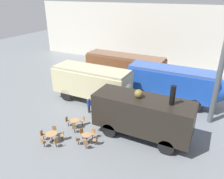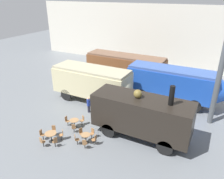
# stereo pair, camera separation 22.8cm
# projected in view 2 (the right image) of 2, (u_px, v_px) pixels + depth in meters

# --- Properties ---
(ground_plane) EXTENTS (80.00, 80.00, 0.00)m
(ground_plane) POSITION_uv_depth(u_px,v_px,m) (119.00, 111.00, 21.12)
(ground_plane) COLOR slate
(backdrop_wall) EXTENTS (44.00, 0.15, 9.00)m
(backdrop_wall) POSITION_uv_depth(u_px,v_px,m) (165.00, 37.00, 31.58)
(backdrop_wall) COLOR beige
(backdrop_wall) RESTS_ON ground_plane
(passenger_coach_wooden) EXTENTS (10.25, 2.72, 3.15)m
(passenger_coach_wooden) POSITION_uv_depth(u_px,v_px,m) (125.00, 65.00, 28.23)
(passenger_coach_wooden) COLOR brown
(passenger_coach_wooden) RESTS_ON ground_plane
(streamlined_locomotive) EXTENTS (10.69, 2.53, 3.64)m
(streamlined_locomotive) POSITION_uv_depth(u_px,v_px,m) (180.00, 84.00, 21.65)
(streamlined_locomotive) COLOR blue
(streamlined_locomotive) RESTS_ON ground_plane
(passenger_coach_vintage) EXTENTS (8.00, 2.84, 3.58)m
(passenger_coach_vintage) POSITION_uv_depth(u_px,v_px,m) (92.00, 81.00, 22.32)
(passenger_coach_vintage) COLOR beige
(passenger_coach_vintage) RESTS_ON ground_plane
(steam_locomotive) EXTENTS (7.51, 2.54, 4.80)m
(steam_locomotive) POSITION_uv_depth(u_px,v_px,m) (141.00, 114.00, 16.52)
(steam_locomotive) COLOR black
(steam_locomotive) RESTS_ON ground_plane
(cafe_table_near) EXTENTS (0.71, 0.71, 0.75)m
(cafe_table_near) POSITION_uv_depth(u_px,v_px,m) (86.00, 137.00, 16.45)
(cafe_table_near) COLOR black
(cafe_table_near) RESTS_ON ground_plane
(cafe_table_mid) EXTENTS (0.78, 0.78, 0.74)m
(cafe_table_mid) POSITION_uv_depth(u_px,v_px,m) (74.00, 122.00, 18.30)
(cafe_table_mid) COLOR black
(cafe_table_mid) RESTS_ON ground_plane
(cafe_table_far) EXTENTS (0.88, 0.88, 0.77)m
(cafe_table_far) POSITION_uv_depth(u_px,v_px,m) (51.00, 135.00, 16.56)
(cafe_table_far) COLOR black
(cafe_table_far) RESTS_ON ground_plane
(cafe_chair_0) EXTENTS (0.37, 0.36, 0.87)m
(cafe_chair_0) POSITION_uv_depth(u_px,v_px,m) (95.00, 139.00, 16.25)
(cafe_chair_0) COLOR black
(cafe_chair_0) RESTS_ON ground_plane
(cafe_chair_1) EXTENTS (0.36, 0.37, 0.87)m
(cafe_chair_1) POSITION_uv_depth(u_px,v_px,m) (92.00, 133.00, 16.99)
(cafe_chair_1) COLOR black
(cafe_chair_1) RESTS_ON ground_plane
(cafe_chair_2) EXTENTS (0.40, 0.39, 0.87)m
(cafe_chair_2) POSITION_uv_depth(u_px,v_px,m) (81.00, 133.00, 17.00)
(cafe_chair_2) COLOR black
(cafe_chair_2) RESTS_ON ground_plane
(cafe_chair_3) EXTENTS (0.40, 0.40, 0.87)m
(cafe_chair_3) POSITION_uv_depth(u_px,v_px,m) (76.00, 139.00, 16.27)
(cafe_chair_3) COLOR black
(cafe_chair_3) RESTS_ON ground_plane
(cafe_chair_4) EXTENTS (0.39, 0.40, 0.87)m
(cafe_chair_4) POSITION_uv_depth(u_px,v_px,m) (85.00, 143.00, 15.80)
(cafe_chair_4) COLOR black
(cafe_chair_4) RESTS_ON ground_plane
(cafe_chair_5) EXTENTS (0.39, 0.40, 0.87)m
(cafe_chair_5) POSITION_uv_depth(u_px,v_px,m) (82.00, 120.00, 18.71)
(cafe_chair_5) COLOR black
(cafe_chair_5) RESTS_ON ground_plane
(cafe_chair_6) EXTENTS (0.36, 0.36, 0.87)m
(cafe_chair_6) POSITION_uv_depth(u_px,v_px,m) (67.00, 120.00, 18.62)
(cafe_chair_6) COLOR black
(cafe_chair_6) RESTS_ON ground_plane
(cafe_chair_7) EXTENTS (0.39, 0.40, 0.87)m
(cafe_chair_7) POSITION_uv_depth(u_px,v_px,m) (74.00, 128.00, 17.63)
(cafe_chair_7) COLOR black
(cafe_chair_7) RESTS_ON ground_plane
(cafe_chair_8) EXTENTS (0.37, 0.36, 0.87)m
(cafe_chair_8) POSITION_uv_depth(u_px,v_px,m) (42.00, 134.00, 16.84)
(cafe_chair_8) COLOR black
(cafe_chair_8) RESTS_ON ground_plane
(cafe_chair_9) EXTENTS (0.36, 0.37, 0.87)m
(cafe_chair_9) POSITION_uv_depth(u_px,v_px,m) (42.00, 141.00, 16.01)
(cafe_chair_9) COLOR black
(cafe_chair_9) RESTS_ON ground_plane
(cafe_chair_10) EXTENTS (0.40, 0.39, 0.87)m
(cafe_chair_10) POSITION_uv_depth(u_px,v_px,m) (55.00, 141.00, 16.00)
(cafe_chair_10) COLOR black
(cafe_chair_10) RESTS_ON ground_plane
(cafe_chair_11) EXTENTS (0.40, 0.40, 0.87)m
(cafe_chair_11) POSITION_uv_depth(u_px,v_px,m) (62.00, 134.00, 16.83)
(cafe_chair_11) COLOR black
(cafe_chair_11) RESTS_ON ground_plane
(cafe_chair_12) EXTENTS (0.39, 0.40, 0.87)m
(cafe_chair_12) POSITION_uv_depth(u_px,v_px,m) (54.00, 130.00, 17.34)
(cafe_chair_12) COLOR black
(cafe_chair_12) RESTS_ON ground_plane
(visitor_person) EXTENTS (0.34, 0.34, 1.56)m
(visitor_person) POSITION_uv_depth(u_px,v_px,m) (89.00, 104.00, 20.54)
(visitor_person) COLOR #262633
(visitor_person) RESTS_ON ground_plane
(support_pillar) EXTENTS (0.44, 0.44, 8.00)m
(support_pillar) POSITION_uv_depth(u_px,v_px,m) (218.00, 80.00, 17.63)
(support_pillar) COLOR #4C5156
(support_pillar) RESTS_ON ground_plane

